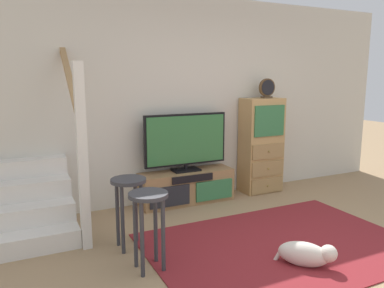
{
  "coord_description": "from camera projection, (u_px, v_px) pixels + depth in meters",
  "views": [
    {
      "loc": [
        -2.31,
        -2.15,
        1.66
      ],
      "look_at": [
        -0.38,
        1.88,
        0.85
      ],
      "focal_mm": 34.99,
      "sensor_mm": 36.0,
      "label": 1
    }
  ],
  "objects": [
    {
      "name": "television",
      "position": [
        186.0,
        141.0,
        4.88
      ],
      "size": [
        1.14,
        0.22,
        0.76
      ],
      "color": "black",
      "rests_on": "media_console"
    },
    {
      "name": "area_rug",
      "position": [
        281.0,
        245.0,
        3.72
      ],
      "size": [
        2.6,
        1.8,
        0.01
      ],
      "primitive_type": "cube",
      "color": "maroon",
      "rests_on": "ground_plane"
    },
    {
      "name": "ground_plane",
      "position": [
        327.0,
        274.0,
        3.19
      ],
      "size": [
        20.0,
        20.0,
        0.0
      ],
      "primitive_type": "plane",
      "color": "#997A56"
    },
    {
      "name": "bar_stool_far",
      "position": [
        129.0,
        197.0,
        3.6
      ],
      "size": [
        0.34,
        0.34,
        0.7
      ],
      "color": "#333338",
      "rests_on": "ground_plane"
    },
    {
      "name": "side_cabinet",
      "position": [
        261.0,
        145.0,
        5.4
      ],
      "size": [
        0.58,
        0.38,
        1.36
      ],
      "color": "tan",
      "rests_on": "ground_plane"
    },
    {
      "name": "bar_stool_near",
      "position": [
        149.0,
        213.0,
        3.18
      ],
      "size": [
        0.34,
        0.34,
        0.69
      ],
      "color": "#333338",
      "rests_on": "ground_plane"
    },
    {
      "name": "media_console",
      "position": [
        187.0,
        187.0,
        4.97
      ],
      "size": [
        1.27,
        0.38,
        0.43
      ],
      "color": "#997047",
      "rests_on": "ground_plane"
    },
    {
      "name": "staircase",
      "position": [
        27.0,
        195.0,
        4.13
      ],
      "size": [
        1.0,
        1.36,
        2.2
      ],
      "color": "silver",
      "rests_on": "ground_plane"
    },
    {
      "name": "back_wall",
      "position": [
        198.0,
        100.0,
        5.13
      ],
      "size": [
        6.4,
        0.12,
        2.7
      ],
      "primitive_type": "cube",
      "color": "beige",
      "rests_on": "ground_plane"
    },
    {
      "name": "desk_clock",
      "position": [
        267.0,
        88.0,
        5.27
      ],
      "size": [
        0.25,
        0.08,
        0.27
      ],
      "color": "#4C3823",
      "rests_on": "side_cabinet"
    },
    {
      "name": "dog",
      "position": [
        307.0,
        254.0,
        3.3
      ],
      "size": [
        0.44,
        0.46,
        0.23
      ],
      "color": "beige",
      "rests_on": "ground_plane"
    }
  ]
}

